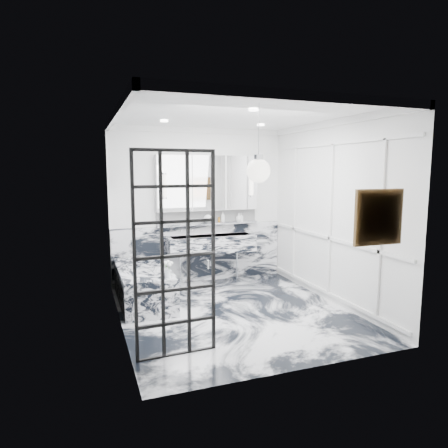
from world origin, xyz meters
name	(u,v)px	position (x,y,z in m)	size (l,w,h in m)	color
floor	(235,312)	(0.00, 0.00, 0.00)	(3.60, 3.60, 0.00)	silver
ceiling	(236,115)	(0.00, 0.00, 2.80)	(3.60, 3.60, 0.00)	white
wall_back	(199,206)	(0.00, 1.80, 1.40)	(3.60, 3.60, 0.00)	white
wall_front	(302,237)	(0.00, -1.80, 1.40)	(3.60, 3.60, 0.00)	white
wall_left	(118,222)	(-1.60, 0.00, 1.40)	(3.60, 3.60, 0.00)	white
wall_right	(332,213)	(1.60, 0.00, 1.40)	(3.60, 3.60, 0.00)	white
marble_clad_back	(200,253)	(0.00, 1.78, 0.53)	(3.18, 0.05, 1.05)	silver
marble_clad_left	(120,226)	(-1.59, 0.00, 1.34)	(0.02, 3.56, 2.68)	silver
panel_molding	(330,219)	(1.58, 0.00, 1.30)	(0.03, 3.40, 2.30)	white
soap_bottle_a	(223,217)	(0.43, 1.71, 1.19)	(0.07, 0.08, 0.19)	#8C5919
soap_bottle_b	(241,217)	(0.79, 1.71, 1.17)	(0.07, 0.07, 0.16)	#4C4C51
soap_bottle_c	(239,217)	(0.75, 1.71, 1.17)	(0.12, 0.12, 0.15)	silver
face_pot	(208,219)	(0.13, 1.71, 1.17)	(0.16, 0.16, 0.16)	white
amber_bottle	(219,220)	(0.35, 1.71, 1.14)	(0.04, 0.04, 0.10)	#8C5919
flower_vase	(168,273)	(-0.93, 0.22, 0.61)	(0.08, 0.08, 0.12)	silver
crittall_door	(175,256)	(-1.10, -1.03, 1.13)	(0.88, 0.04, 2.26)	black
artwork	(379,217)	(0.96, -1.76, 1.55)	(0.51, 0.05, 0.51)	#B75012
pendant_light	(258,171)	(-0.23, -1.26, 2.05)	(0.26, 0.26, 0.26)	white
trough_sink	(211,244)	(0.15, 1.55, 0.73)	(1.60, 0.45, 0.30)	silver
ledge	(208,224)	(0.15, 1.72, 1.07)	(1.90, 0.14, 0.04)	silver
subway_tile	(207,216)	(0.15, 1.78, 1.21)	(1.90, 0.03, 0.23)	white
mirror_cabinet	(208,183)	(0.15, 1.73, 1.82)	(1.90, 0.16, 1.00)	white
sconce_left	(164,186)	(-0.67, 1.63, 1.78)	(0.07, 0.07, 0.40)	white
sconce_right	(252,185)	(0.97, 1.63, 1.78)	(0.07, 0.07, 0.40)	white
bathtub	(144,285)	(-1.18, 0.90, 0.28)	(0.75, 1.65, 0.55)	silver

